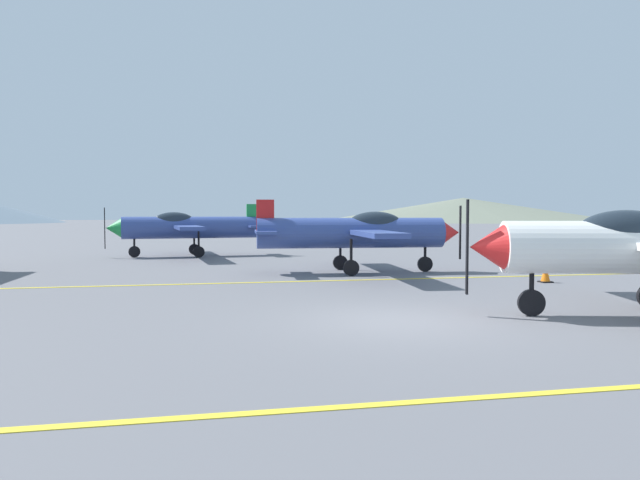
% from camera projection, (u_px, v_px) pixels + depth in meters
% --- Properties ---
extents(ground_plane, '(400.00, 400.00, 0.00)m').
position_uv_depth(ground_plane, '(400.00, 321.00, 11.70)').
color(ground_plane, slate).
extents(apron_line_near, '(80.00, 0.16, 0.01)m').
position_uv_depth(apron_line_near, '(534.00, 394.00, 6.96)').
color(apron_line_near, yellow).
rests_on(apron_line_near, ground_plane).
extents(apron_line_far, '(80.00, 0.16, 0.01)m').
position_uv_depth(apron_line_far, '(327.00, 281.00, 18.66)').
color(apron_line_far, yellow).
rests_on(apron_line_far, ground_plane).
extents(airplane_mid, '(7.82, 9.00, 2.69)m').
position_uv_depth(airplane_mid, '(359.00, 232.00, 21.26)').
color(airplane_mid, '#33478C').
rests_on(airplane_mid, ground_plane).
extents(airplane_far, '(7.85, 9.01, 2.69)m').
position_uv_depth(airplane_far, '(186.00, 227.00, 29.46)').
color(airplane_far, '#33478C').
rests_on(airplane_far, ground_plane).
extents(car_sedan, '(4.60, 2.77, 1.62)m').
position_uv_depth(car_sedan, '(543.00, 239.00, 30.06)').
color(car_sedan, '#3372BF').
rests_on(car_sedan, ground_plane).
extents(traffic_cone_front, '(0.36, 0.36, 0.59)m').
position_uv_depth(traffic_cone_front, '(545.00, 273.00, 18.27)').
color(traffic_cone_front, black).
rests_on(traffic_cone_front, ground_plane).
extents(hill_centerleft, '(84.62, 84.62, 6.77)m').
position_uv_depth(hill_centerleft, '(463.00, 209.00, 166.64)').
color(hill_centerleft, slate).
rests_on(hill_centerleft, ground_plane).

